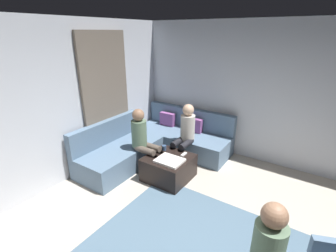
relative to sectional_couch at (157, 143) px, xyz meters
name	(u,v)px	position (x,y,z in m)	size (l,w,h in m)	color
wall_back	(281,97)	(2.08, 1.06, 1.07)	(6.00, 0.12, 2.70)	silver
wall_left	(37,111)	(-0.86, -1.88, 1.07)	(0.12, 6.00, 2.70)	silver
curtain_panel	(107,99)	(-0.76, -0.58, 0.97)	(0.06, 1.10, 2.50)	#726659
sectional_couch	(157,143)	(0.00, 0.00, 0.00)	(2.10, 2.55, 0.87)	slate
ottoman	(169,168)	(0.68, -0.57, -0.07)	(0.76, 0.76, 0.42)	black
folded_blanket	(170,161)	(0.78, -0.69, 0.16)	(0.44, 0.36, 0.04)	white
coffee_mug	(164,148)	(0.46, -0.39, 0.19)	(0.08, 0.08, 0.10)	#334C72
game_remote	(184,154)	(0.86, -0.35, 0.15)	(0.05, 0.15, 0.02)	white
person_on_couch_back	(185,133)	(0.64, 0.06, 0.38)	(0.30, 0.60, 1.20)	black
person_on_couch_side	(143,138)	(0.15, -0.60, 0.38)	(0.60, 0.30, 1.20)	brown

